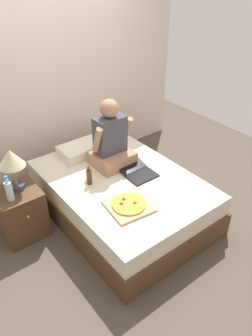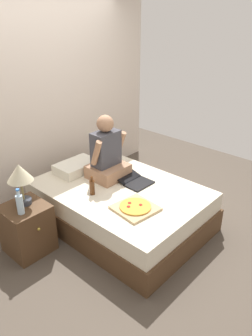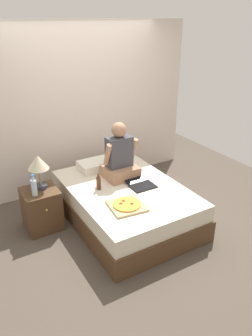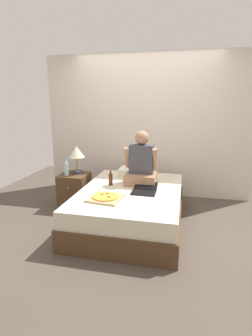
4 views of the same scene
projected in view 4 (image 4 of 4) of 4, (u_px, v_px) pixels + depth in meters
The scene contains 11 objects.
ground_plane at pixel (131, 223), 3.76m from camera, with size 5.69×5.69×0.00m, color #4C4238.
wall_back at pixel (146, 127), 4.71m from camera, with size 3.69×0.12×2.50m, color beige.
bed at pixel (131, 207), 3.69m from camera, with size 1.40×1.96×0.50m.
nightstand_left at pixel (75, 190), 4.29m from camera, with size 0.44×0.47×0.55m.
lamp_on_left_nightstand at pixel (77, 154), 4.18m from camera, with size 0.26×0.26×0.45m.
water_bottle at pixel (67, 169), 4.12m from camera, with size 0.07×0.07×0.28m.
pillow at pixel (135, 172), 4.29m from camera, with size 0.52×0.34×0.12m, color silver.
person_seated at pixel (141, 165), 3.83m from camera, with size 0.47×0.40×0.78m.
laptop at pixel (144, 190), 3.53m from camera, with size 0.32×0.42×0.07m.
pizza_box at pixel (106, 198), 3.27m from camera, with size 0.44×0.44×0.05m.
beer_bottle_on_bed at pixel (111, 179), 3.80m from camera, with size 0.06×0.06×0.22m.
Camera 4 is at (0.70, -3.38, 1.68)m, focal length 28.00 mm.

